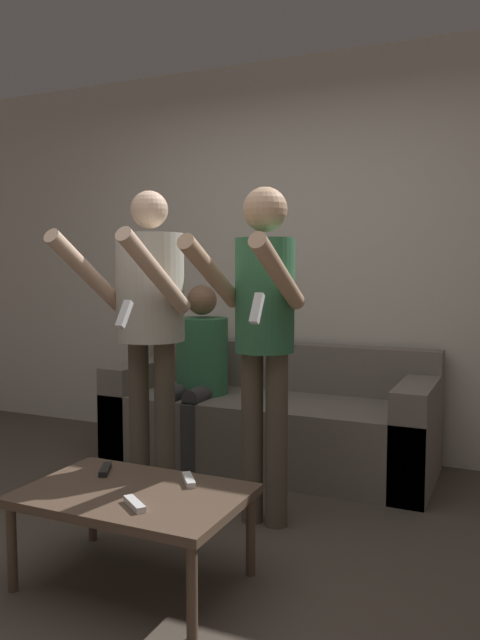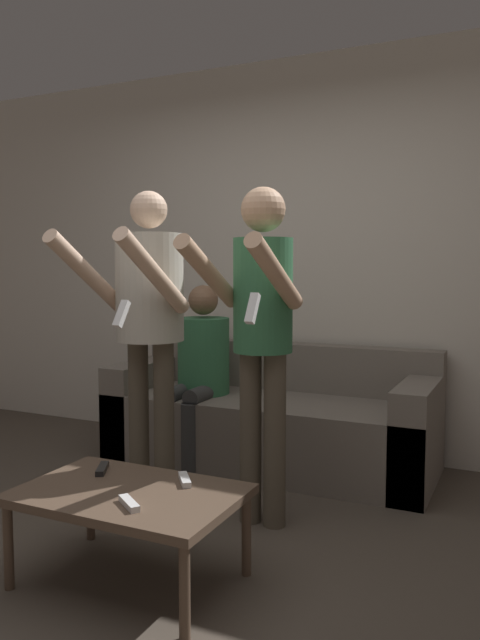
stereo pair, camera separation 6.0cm
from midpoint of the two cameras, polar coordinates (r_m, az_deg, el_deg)
ground_plane at (r=2.85m, az=-9.74°, el=-21.96°), size 14.00×14.00×0.00m
wall_back at (r=4.38m, az=5.68°, el=5.77°), size 6.40×0.06×2.70m
couch at (r=4.10m, az=3.22°, el=-9.27°), size 2.08×0.79×0.76m
person_standing_left at (r=3.33m, az=-7.91°, el=1.11°), size 0.48×0.75×1.68m
person_standing_right at (r=3.02m, az=2.52°, el=0.04°), size 0.41×0.68×1.66m
person_seated at (r=4.09m, az=-3.30°, el=-4.03°), size 0.34×0.55×1.16m
coffee_table at (r=2.65m, az=-9.42°, el=-15.88°), size 0.89×0.59×0.38m
remote_near at (r=2.47m, az=-9.39°, el=-16.21°), size 0.14×0.12×0.02m
remote_mid at (r=2.88m, az=-11.88°, el=-13.17°), size 0.10×0.15×0.02m
remote_far at (r=2.69m, az=-4.42°, el=-14.35°), size 0.12×0.14×0.02m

